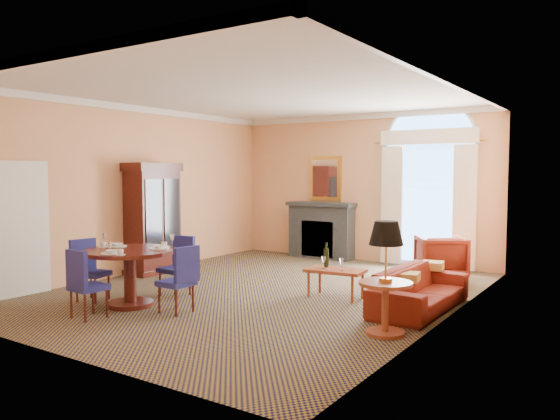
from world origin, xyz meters
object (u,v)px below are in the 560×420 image
Objects in this scene: coffee_table at (334,270)px; side_table at (386,263)px; dining_table at (130,265)px; armchair at (441,257)px; sofa at (420,289)px; armoire at (153,220)px.

side_table reaches higher than coffee_table.
armchair is (3.10, 4.59, -0.21)m from dining_table.
sofa is at bearing -5.43° from coffee_table.
armoire is at bearing 166.17° from side_table.
side_table reaches higher than sofa.
sofa is (5.27, 0.06, -0.73)m from armoire.
side_table is at bearing -13.83° from armoire.
sofa is at bearing 92.08° from side_table.
dining_table is 4.17m from sofa.
coffee_table is at bearing 91.48° from sofa.
dining_table reaches higher than coffee_table.
sofa is at bearing 30.59° from dining_table.
dining_table is (1.69, -2.05, -0.42)m from armoire.
armoire is at bearing 129.57° from dining_table.
dining_table is at bearing 121.81° from sofa.
side_table is (1.41, -1.37, 0.43)m from coffee_table.
armoire is 1.59× the size of side_table.
dining_table is 1.41× the size of coffee_table.
armoire is at bearing -2.78° from armchair.
side_table is (5.32, -1.31, -0.16)m from armoire.
armoire is 3.96m from coffee_table.
armoire is 1.05× the size of sofa.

